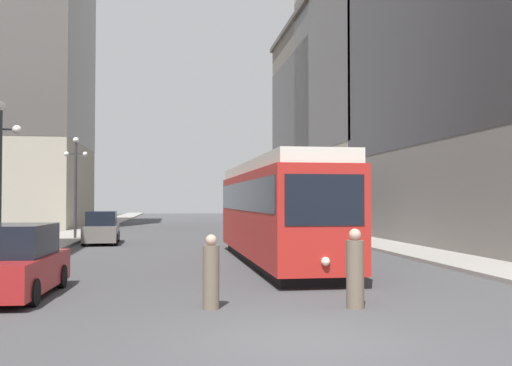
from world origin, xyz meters
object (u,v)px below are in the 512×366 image
Objects in this scene: lamp_post_left_far at (76,172)px; parked_car_left_near at (15,263)px; transit_bus at (289,208)px; lamp_post_left_near at (0,158)px; streetcar at (275,209)px; parked_car_left_mid at (101,229)px; pedestrian_crossing_near at (211,274)px; pedestrian_crossing_far at (355,271)px.

parked_car_left_near is at bearing -84.90° from lamp_post_left_far.
lamp_post_left_near reaches higher than transit_bus.
lamp_post_left_far is (-9.80, 14.36, 2.03)m from streetcar.
parked_car_left_mid is (-7.90, 11.43, -1.26)m from streetcar.
pedestrian_crossing_near is at bearing -24.15° from parked_car_left_near.
pedestrian_crossing_near is (4.81, -2.37, -0.07)m from parked_car_left_near.
parked_car_left_near and parked_car_left_mid have the same top height.
streetcar is 2.37× the size of lamp_post_left_far.
pedestrian_crossing_near is (-6.83, -25.14, -1.17)m from transit_bus.
parked_car_left_mid reaches higher than pedestrian_crossing_far.
parked_car_left_near is at bearing -70.63° from lamp_post_left_near.
pedestrian_crossing_far is 0.31× the size of lamp_post_left_near.
lamp_post_left_near is 0.93× the size of lamp_post_left_far.
parked_car_left_mid is 2.66× the size of pedestrian_crossing_far.
lamp_post_left_near reaches higher than pedestrian_crossing_far.
streetcar is 1.14× the size of transit_bus.
streetcar is 3.08× the size of parked_car_left_near.
lamp_post_left_near is 15.89m from lamp_post_left_far.
pedestrian_crossing_far is (0.14, -9.68, -1.27)m from streetcar.
pedestrian_crossing_far is (8.03, -2.75, -0.01)m from parked_car_left_near.
lamp_post_left_far is (0.00, 15.88, 0.26)m from lamp_post_left_near.
parked_car_left_near is 8.49m from pedestrian_crossing_far.
pedestrian_crossing_near is 3.25m from pedestrian_crossing_far.
transit_bus is at bearing 17.66° from parked_car_left_mid.
streetcar reaches higher than parked_car_left_near.
parked_car_left_near is 2.63× the size of pedestrian_crossing_far.
parked_car_left_mid is at bearing -57.07° from lamp_post_left_far.
parked_car_left_mid is 2.86× the size of pedestrian_crossing_near.
parked_car_left_near is 0.99× the size of parked_car_left_mid.
streetcar is 3.05× the size of parked_car_left_mid.
lamp_post_left_far reaches higher than streetcar.
transit_bus is 13.80m from lamp_post_left_far.
pedestrian_crossing_far reaches higher than pedestrian_crossing_near.
pedestrian_crossing_near is at bearing -109.23° from streetcar.
transit_bus reaches higher than parked_car_left_mid.
pedestrian_crossing_near is 24.82m from lamp_post_left_far.
lamp_post_left_far is (-6.71, 23.66, 3.36)m from pedestrian_crossing_near.
parked_car_left_mid is at bearing -133.07° from pedestrian_crossing_near.
lamp_post_left_near reaches higher than parked_car_left_mid.
streetcar is 2.55× the size of lamp_post_left_near.
lamp_post_left_near is (-6.71, 7.78, 3.10)m from pedestrian_crossing_near.
streetcar reaches higher than transit_bus.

